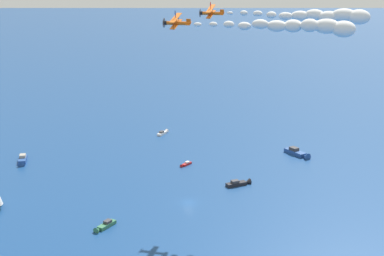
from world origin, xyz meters
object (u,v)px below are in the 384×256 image
(motorboat_far_port, at_px, (185,164))
(motorboat_ahead, at_px, (298,153))
(wingwalker_wingman, at_px, (211,5))
(motorboat_near_centre, at_px, (104,226))
(motorboat_far_stbd, at_px, (22,160))
(biplane_lead, at_px, (176,23))
(wingwalker_lead, at_px, (175,14))
(motorboat_inshore, at_px, (240,183))
(biplane_wingman, at_px, (211,13))
(motorboat_outer_ring_b, at_px, (163,133))

(motorboat_far_port, bearing_deg, motorboat_ahead, -76.85)
(motorboat_ahead, height_order, wingwalker_wingman, wingwalker_wingman)
(motorboat_near_centre, distance_m, motorboat_far_stbd, 62.16)
(motorboat_near_centre, xyz_separation_m, motorboat_far_stbd, (51.63, 34.62, 0.21))
(biplane_lead, bearing_deg, wingwalker_lead, 162.99)
(motorboat_ahead, bearing_deg, biplane_lead, 139.77)
(motorboat_inshore, height_order, wingwalker_lead, wingwalker_lead)
(motorboat_far_port, xyz_separation_m, wingwalker_wingman, (-22.52, -6.67, 54.03))
(motorboat_near_centre, height_order, motorboat_ahead, motorboat_ahead)
(motorboat_far_stbd, bearing_deg, motorboat_far_port, -94.79)
(motorboat_inshore, xyz_separation_m, biplane_wingman, (-3.68, 9.52, 51.67))
(motorboat_far_stbd, bearing_deg, motorboat_near_centre, -146.16)
(wingwalker_lead, bearing_deg, motorboat_far_stbd, 48.75)
(motorboat_near_centre, height_order, biplane_wingman, biplane_wingman)
(motorboat_far_stbd, distance_m, biplane_lead, 86.85)
(motorboat_inshore, xyz_separation_m, motorboat_ahead, (27.75, -23.96, 0.23))
(motorboat_far_port, relative_size, motorboat_far_stbd, 0.48)
(motorboat_near_centre, relative_size, motorboat_far_stbd, 0.69)
(motorboat_near_centre, height_order, wingwalker_wingman, wingwalker_wingman)
(motorboat_far_stbd, xyz_separation_m, biplane_wingman, (-26.72, -62.94, 51.54))
(wingwalker_lead, bearing_deg, motorboat_inshore, -39.13)
(motorboat_outer_ring_b, xyz_separation_m, wingwalker_wingman, (-60.53, -15.13, 53.89))
(motorboat_inshore, bearing_deg, motorboat_far_port, 41.72)
(biplane_lead, bearing_deg, motorboat_inshore, -39.51)
(biplane_wingman, bearing_deg, motorboat_far_port, 17.23)
(biplane_wingman, distance_m, wingwalker_wingman, 2.19)
(wingwalker_lead, bearing_deg, motorboat_near_centre, 104.92)
(motorboat_ahead, distance_m, wingwalker_wingman, 70.85)
(motorboat_far_stbd, height_order, motorboat_outer_ring_b, motorboat_far_stbd)
(motorboat_far_stbd, distance_m, biplane_wingman, 85.62)
(motorboat_far_port, relative_size, motorboat_ahead, 0.43)
(wingwalker_wingman, bearing_deg, biplane_lead, 153.60)
(motorboat_near_centre, height_order, motorboat_far_stbd, motorboat_far_stbd)
(motorboat_near_centre, bearing_deg, motorboat_ahead, -47.64)
(motorboat_ahead, distance_m, biplane_lead, 83.63)
(motorboat_far_stbd, xyz_separation_m, biplane_lead, (-46.17, -53.38, 50.61))
(motorboat_ahead, bearing_deg, motorboat_outer_ring_b, 59.61)
(motorboat_near_centre, distance_m, motorboat_inshore, 47.43)
(motorboat_far_port, xyz_separation_m, motorboat_ahead, (9.42, -40.31, 0.47))
(motorboat_inshore, height_order, motorboat_outer_ring_b, motorboat_inshore)
(motorboat_inshore, height_order, motorboat_ahead, motorboat_ahead)
(motorboat_near_centre, distance_m, wingwalker_lead, 56.33)
(motorboat_inshore, xyz_separation_m, motorboat_outer_ring_b, (56.35, 24.80, -0.10))
(motorboat_near_centre, xyz_separation_m, motorboat_ahead, (56.35, -61.80, 0.31))
(motorboat_far_stbd, xyz_separation_m, wingwalker_wingman, (-27.22, -62.78, 53.66))
(motorboat_far_port, distance_m, biplane_wingman, 56.79)
(motorboat_far_stbd, xyz_separation_m, wingwalker_lead, (-46.68, -53.22, 52.73))
(motorboat_near_centre, relative_size, wingwalker_wingman, 3.88)
(motorboat_inshore, height_order, wingwalker_wingman, wingwalker_wingman)
(motorboat_near_centre, relative_size, motorboat_far_port, 1.46)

